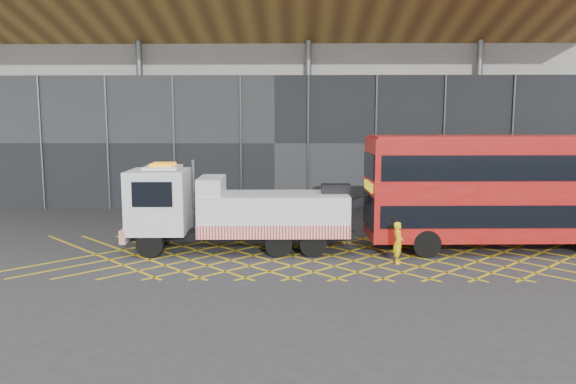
{
  "coord_description": "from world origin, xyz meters",
  "views": [
    {
      "loc": [
        3.47,
        -22.15,
        5.6
      ],
      "look_at": [
        3.0,
        1.5,
        2.4
      ],
      "focal_mm": 35.0,
      "sensor_mm": 36.0,
      "label": 1
    }
  ],
  "objects": [
    {
      "name": "ground_plane",
      "position": [
        0.0,
        0.0,
        0.0
      ],
      "size": [
        120.0,
        120.0,
        0.0
      ],
      "primitive_type": "plane",
      "color": "#2C2C2E"
    },
    {
      "name": "road_markings",
      "position": [
        4.8,
        0.0,
        0.01
      ],
      "size": [
        26.36,
        7.16,
        0.01
      ],
      "color": "gold",
      "rests_on": "ground_plane"
    },
    {
      "name": "construction_building",
      "position": [
        1.92,
        18.4,
        8.98
      ],
      "size": [
        55.0,
        23.97,
        18.0
      ],
      "color": "gray",
      "rests_on": "ground_plane"
    },
    {
      "name": "recovery_truck",
      "position": [
        0.62,
        0.77,
        1.74
      ],
      "size": [
        10.79,
        2.84,
        3.76
      ],
      "rotation": [
        0.0,
        0.0,
        0.04
      ],
      "color": "black",
      "rests_on": "ground_plane"
    },
    {
      "name": "bus_towed",
      "position": [
        12.26,
        1.18,
        2.67
      ],
      "size": [
        11.93,
        3.21,
        4.81
      ],
      "rotation": [
        0.0,
        0.0,
        0.04
      ],
      "color": "#9E0F0C",
      "rests_on": "ground_plane"
    },
    {
      "name": "worker",
      "position": [
        7.28,
        -1.08,
        0.8
      ],
      "size": [
        0.49,
        0.65,
        1.61
      ],
      "primitive_type": "imported",
      "rotation": [
        0.0,
        0.0,
        1.38
      ],
      "color": "yellow",
      "rests_on": "ground_plane"
    }
  ]
}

